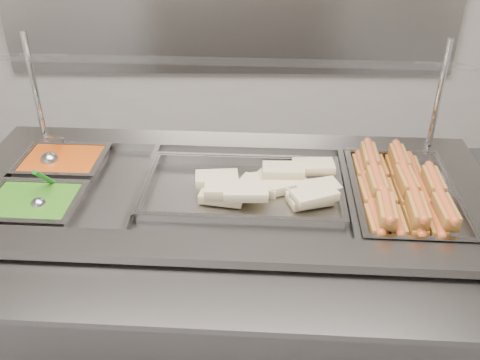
{
  "coord_description": "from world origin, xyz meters",
  "views": [
    {
      "loc": [
        0.11,
        -1.07,
        1.89
      ],
      "look_at": [
        0.09,
        0.52,
        0.91
      ],
      "focal_mm": 40.0,
      "sensor_mm": 36.0,
      "label": 1
    }
  ],
  "objects_px": {
    "sneeze_guard": "(230,65)",
    "ladle": "(50,159)",
    "serving_spoon": "(40,200)",
    "pan_hotdogs": "(403,201)",
    "steam_counter": "(227,281)",
    "pan_wraps": "(243,192)"
  },
  "relations": [
    {
      "from": "sneeze_guard",
      "to": "pan_hotdogs",
      "type": "xyz_separation_m",
      "value": [
        0.61,
        -0.25,
        -0.4
      ]
    },
    {
      "from": "serving_spoon",
      "to": "sneeze_guard",
      "type": "bearing_deg",
      "value": 28.12
    },
    {
      "from": "steam_counter",
      "to": "pan_hotdogs",
      "type": "bearing_deg",
      "value": -2.81
    },
    {
      "from": "serving_spoon",
      "to": "ladle",
      "type": "bearing_deg",
      "value": 101.2
    },
    {
      "from": "sneeze_guard",
      "to": "pan_hotdogs",
      "type": "relative_size",
      "value": 2.94
    },
    {
      "from": "steam_counter",
      "to": "pan_wraps",
      "type": "bearing_deg",
      "value": -2.81
    },
    {
      "from": "steam_counter",
      "to": "sneeze_guard",
      "type": "bearing_deg",
      "value": 87.19
    },
    {
      "from": "pan_hotdogs",
      "to": "pan_wraps",
      "type": "distance_m",
      "value": 0.56
    },
    {
      "from": "sneeze_guard",
      "to": "ladle",
      "type": "height_order",
      "value": "sneeze_guard"
    },
    {
      "from": "sneeze_guard",
      "to": "ladle",
      "type": "xyz_separation_m",
      "value": [
        -0.68,
        -0.05,
        -0.35
      ]
    },
    {
      "from": "sneeze_guard",
      "to": "serving_spoon",
      "type": "bearing_deg",
      "value": -151.88
    },
    {
      "from": "steam_counter",
      "to": "sneeze_guard",
      "type": "distance_m",
      "value": 0.84
    },
    {
      "from": "sneeze_guard",
      "to": "steam_counter",
      "type": "bearing_deg",
      "value": -92.81
    },
    {
      "from": "steam_counter",
      "to": "serving_spoon",
      "type": "xyz_separation_m",
      "value": [
        -0.62,
        -0.12,
        0.46
      ]
    },
    {
      "from": "steam_counter",
      "to": "sneeze_guard",
      "type": "relative_size",
      "value": 1.15
    },
    {
      "from": "sneeze_guard",
      "to": "pan_hotdogs",
      "type": "bearing_deg",
      "value": -22.09
    },
    {
      "from": "ladle",
      "to": "pan_wraps",
      "type": "bearing_deg",
      "value": -12.75
    },
    {
      "from": "serving_spoon",
      "to": "pan_hotdogs",
      "type": "bearing_deg",
      "value": 4.08
    },
    {
      "from": "pan_wraps",
      "to": "serving_spoon",
      "type": "bearing_deg",
      "value": -170.29
    },
    {
      "from": "steam_counter",
      "to": "ladle",
      "type": "bearing_deg",
      "value": 166.39
    },
    {
      "from": "pan_hotdogs",
      "to": "ladle",
      "type": "height_order",
      "value": "ladle"
    },
    {
      "from": "pan_wraps",
      "to": "serving_spoon",
      "type": "xyz_separation_m",
      "value": [
        -0.68,
        -0.12,
        0.04
      ]
    }
  ]
}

